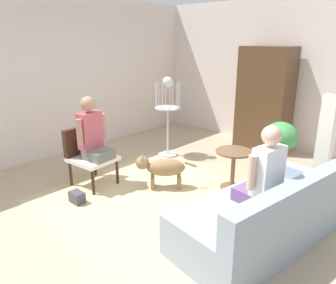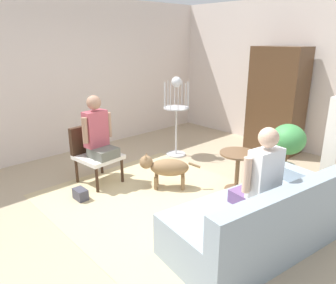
{
  "view_description": "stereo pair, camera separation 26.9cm",
  "coord_description": "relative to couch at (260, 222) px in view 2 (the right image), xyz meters",
  "views": [
    {
      "loc": [
        2.6,
        -2.86,
        2.12
      ],
      "look_at": [
        0.13,
        -0.21,
        0.94
      ],
      "focal_mm": 34.41,
      "sensor_mm": 36.0,
      "label": 1
    },
    {
      "loc": [
        2.79,
        -2.67,
        2.12
      ],
      "look_at": [
        0.13,
        -0.21,
        0.94
      ],
      "focal_mm": 34.41,
      "sensor_mm": 36.0,
      "label": 2
    }
  ],
  "objects": [
    {
      "name": "person_on_armchair",
      "position": [
        -2.5,
        -0.38,
        0.52
      ],
      "size": [
        0.45,
        0.5,
        0.9
      ],
      "color": "#5F6158"
    },
    {
      "name": "potted_plant",
      "position": [
        -0.6,
        1.67,
        0.3
      ],
      "size": [
        0.5,
        0.5,
        0.92
      ],
      "color": "beige",
      "rests_on": "ground"
    },
    {
      "name": "column_lamp",
      "position": [
        0.06,
        1.55,
        0.41
      ],
      "size": [
        0.2,
        0.2,
        1.42
      ],
      "color": "#4C4742",
      "rests_on": "ground"
    },
    {
      "name": "back_wall",
      "position": [
        -1.29,
        3.32,
        1.13
      ],
      "size": [
        6.29,
        0.12,
        2.84
      ],
      "primitive_type": "cube",
      "color": "silver",
      "rests_on": "ground"
    },
    {
      "name": "round_end_table",
      "position": [
        -0.93,
        0.91,
        0.08
      ],
      "size": [
        0.52,
        0.52,
        0.59
      ],
      "color": "brown",
      "rests_on": "ground"
    },
    {
      "name": "left_wall",
      "position": [
        -4.2,
        0.28,
        1.13
      ],
      "size": [
        0.12,
        7.15,
        2.84
      ],
      "primitive_type": "cube",
      "color": "silver",
      "rests_on": "ground"
    },
    {
      "name": "bird_cage_stand",
      "position": [
        -2.6,
        1.31,
        0.56
      ],
      "size": [
        0.47,
        0.47,
        1.47
      ],
      "color": "silver",
      "rests_on": "ground"
    },
    {
      "name": "person_on_couch",
      "position": [
        -0.02,
        -0.02,
        0.52
      ],
      "size": [
        0.45,
        0.5,
        0.86
      ],
      "color": "#694879"
    },
    {
      "name": "handbag",
      "position": [
        -2.22,
        -0.88,
        -0.21
      ],
      "size": [
        0.21,
        0.14,
        0.15
      ],
      "primitive_type": "cube",
      "color": "#3F3F4C",
      "rests_on": "ground"
    },
    {
      "name": "ground_plane",
      "position": [
        -1.29,
        -0.02,
        -0.29
      ],
      "size": [
        7.86,
        7.86,
        0.0
      ],
      "primitive_type": "plane",
      "color": "tan"
    },
    {
      "name": "dog",
      "position": [
        -1.7,
        0.23,
        0.03
      ],
      "size": [
        0.67,
        0.67,
        0.53
      ],
      "color": "olive",
      "rests_on": "ground"
    },
    {
      "name": "armoire_cabinet",
      "position": [
        -1.52,
        2.91,
        0.69
      ],
      "size": [
        0.96,
        0.56,
        1.97
      ],
      "primitive_type": "cube",
      "color": "#4C331E",
      "rests_on": "ground"
    },
    {
      "name": "area_rug",
      "position": [
        -1.39,
        -0.12,
        -0.29
      ],
      "size": [
        2.98,
        2.6,
        0.01
      ],
      "primitive_type": "cube",
      "color": "#C6B284",
      "rests_on": "ground"
    },
    {
      "name": "armchair",
      "position": [
        -2.64,
        -0.4,
        0.21
      ],
      "size": [
        0.66,
        0.63,
        0.86
      ],
      "color": "#382316",
      "rests_on": "ground"
    },
    {
      "name": "couch",
      "position": [
        0.0,
        0.0,
        0.0
      ],
      "size": [
        1.21,
        2.04,
        0.81
      ],
      "color": "#8EA0AD",
      "rests_on": "ground"
    }
  ]
}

